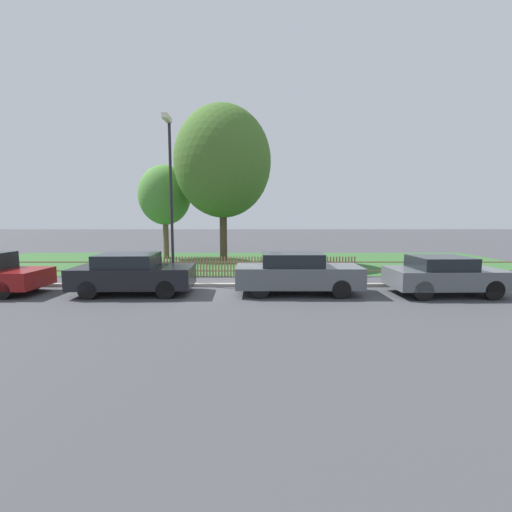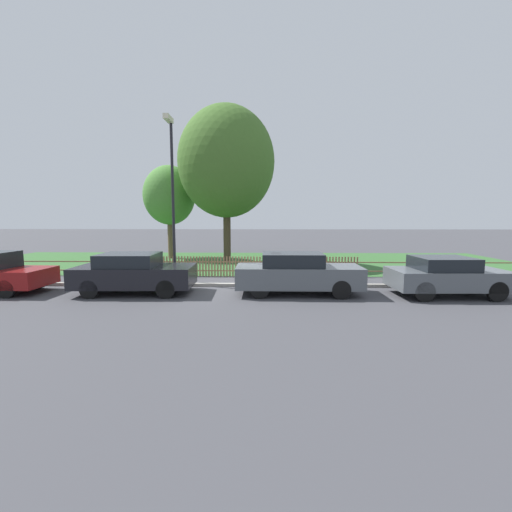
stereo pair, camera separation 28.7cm
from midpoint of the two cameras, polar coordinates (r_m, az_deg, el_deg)
ground_plane at (r=13.11m, az=-4.48°, el=-5.19°), size 120.00×120.00×0.00m
kerb_stone at (r=13.20m, az=-4.44°, el=-4.85°), size 31.91×0.20×0.12m
grass_strip at (r=20.33m, az=-2.80°, el=-0.96°), size 31.91×10.02×0.01m
park_fence at (r=15.33m, az=-3.78°, el=-1.76°), size 31.91×0.05×0.90m
parked_car_black_saloon at (r=12.62m, az=-20.22°, el=-2.72°), size 4.07×1.90×1.40m
parked_car_navy_estate at (r=11.91m, az=6.35°, el=-2.82°), size 4.27×1.64×1.43m
parked_car_red_compact at (r=13.25m, az=28.49°, el=-2.81°), size 3.76×1.86×1.33m
covered_motorcycle at (r=13.78m, az=5.71°, el=-1.85°), size 2.02×0.80×1.09m
tree_nearest_kerb at (r=22.56m, az=-15.11°, el=9.72°), size 3.23×3.23×5.88m
tree_behind_motorcycle at (r=20.20m, az=-5.78°, el=15.30°), size 5.48×5.48×8.90m
street_lamp at (r=13.82m, az=-14.48°, el=11.68°), size 0.20×0.79×6.37m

